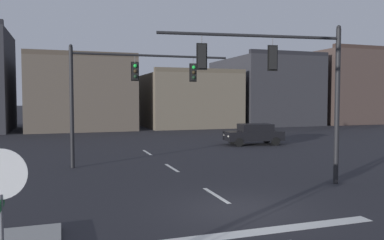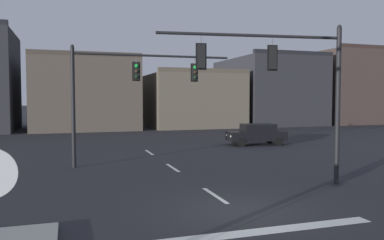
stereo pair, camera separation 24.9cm
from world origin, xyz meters
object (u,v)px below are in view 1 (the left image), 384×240
object	(u,v)px
signal_mast_far_side	(123,83)
stop_sign	(1,195)
signal_mast_near_side	(287,76)
car_lot_nearside	(254,134)

from	to	relation	value
signal_mast_far_side	stop_sign	distance (m)	15.10
signal_mast_far_side	signal_mast_near_side	bearing A→B (deg)	-51.79
signal_mast_far_side	car_lot_nearside	xyz separation A→B (m)	(10.93, 6.04, -3.52)
signal_mast_near_side	stop_sign	size ratio (longest dim) A/B	2.67
stop_sign	car_lot_nearside	bearing A→B (deg)	53.85
signal_mast_near_side	signal_mast_far_side	world-z (taller)	signal_mast_near_side
car_lot_nearside	signal_mast_far_side	bearing A→B (deg)	-151.07
signal_mast_near_side	car_lot_nearside	xyz separation A→B (m)	(5.41, 13.05, -3.61)
signal_mast_near_side	signal_mast_far_side	distance (m)	8.92
signal_mast_near_side	signal_mast_far_side	size ratio (longest dim) A/B	0.88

